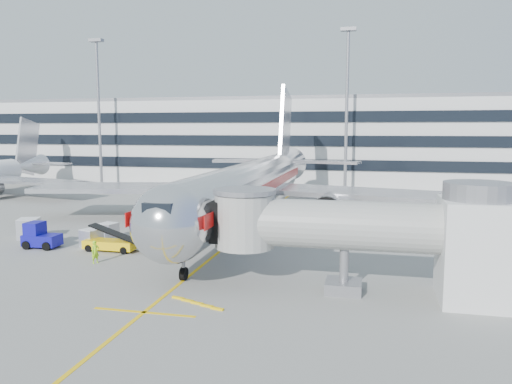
% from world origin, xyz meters
% --- Properties ---
extents(ground, '(180.00, 180.00, 0.00)m').
position_xyz_m(ground, '(0.00, 0.00, 0.00)').
color(ground, gray).
rests_on(ground, ground).
extents(lead_in_line, '(0.25, 70.00, 0.01)m').
position_xyz_m(lead_in_line, '(0.00, 10.00, 0.01)').
color(lead_in_line, yellow).
rests_on(lead_in_line, ground).
extents(stop_bar, '(6.00, 0.25, 0.01)m').
position_xyz_m(stop_bar, '(0.00, -14.00, 0.01)').
color(stop_bar, yellow).
rests_on(stop_bar, ground).
extents(main_jet, '(50.95, 48.70, 16.06)m').
position_xyz_m(main_jet, '(0.00, 11.72, 4.23)').
color(main_jet, silver).
rests_on(main_jet, ground).
extents(jet_bridge, '(17.80, 4.50, 7.00)m').
position_xyz_m(jet_bridge, '(12.18, -8.00, 3.87)').
color(jet_bridge, silver).
rests_on(jet_bridge, ground).
extents(terminal, '(150.00, 24.25, 15.60)m').
position_xyz_m(terminal, '(0.00, 57.95, 7.80)').
color(terminal, silver).
rests_on(terminal, ground).
extents(light_mast_west, '(2.40, 1.20, 25.45)m').
position_xyz_m(light_mast_west, '(-35.00, 42.00, 14.88)').
color(light_mast_west, gray).
rests_on(light_mast_west, ground).
extents(light_mast_centre, '(2.40, 1.20, 25.45)m').
position_xyz_m(light_mast_centre, '(8.00, 42.00, 14.88)').
color(light_mast_centre, gray).
rests_on(light_mast_centre, ground).
extents(belt_loader, '(4.60, 1.73, 2.20)m').
position_xyz_m(belt_loader, '(-8.84, -1.74, 0.62)').
color(belt_loader, yellow).
rests_on(belt_loader, ground).
extents(baggage_tug, '(2.98, 1.96, 2.20)m').
position_xyz_m(baggage_tug, '(-15.21, -2.09, 0.96)').
color(baggage_tug, '#0F0D91').
rests_on(baggage_tug, ground).
extents(cargo_container_left, '(1.67, 1.67, 1.50)m').
position_xyz_m(cargo_container_left, '(-11.23, 2.18, 0.75)').
color(cargo_container_left, silver).
rests_on(cargo_container_left, ground).
extents(cargo_container_right, '(2.27, 2.27, 1.86)m').
position_xyz_m(cargo_container_right, '(-18.52, 0.86, 0.94)').
color(cargo_container_right, silver).
rests_on(cargo_container_right, ground).
extents(cargo_container_front, '(1.86, 1.86, 1.55)m').
position_xyz_m(cargo_container_front, '(-11.10, -0.88, 0.78)').
color(cargo_container_front, silver).
rests_on(cargo_container_front, ground).
extents(ramp_worker, '(0.67, 0.75, 1.71)m').
position_xyz_m(ramp_worker, '(-8.00, -5.47, 0.86)').
color(ramp_worker, '#A3F119').
rests_on(ramp_worker, ground).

